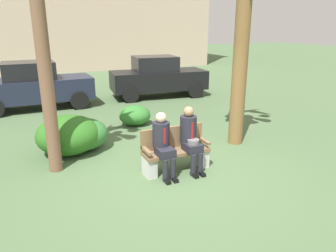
{
  "coord_description": "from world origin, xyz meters",
  "views": [
    {
      "loc": [
        -2.61,
        -5.22,
        2.88
      ],
      "look_at": [
        0.08,
        0.6,
        0.85
      ],
      "focal_mm": 34.12,
      "sensor_mm": 36.0,
      "label": 1
    }
  ],
  "objects_px": {
    "shrub_near_bench": "(82,134)",
    "parked_car_near": "(34,86)",
    "seated_man_left": "(163,141)",
    "seated_man_right": "(190,136)",
    "shrub_far_lawn": "(68,135)",
    "shrub_mid_lawn": "(135,115)",
    "parked_car_far": "(158,77)",
    "park_bench": "(175,152)"
  },
  "relations": [
    {
      "from": "park_bench",
      "to": "parked_car_near",
      "type": "height_order",
      "value": "parked_car_near"
    },
    {
      "from": "seated_man_right",
      "to": "parked_car_near",
      "type": "relative_size",
      "value": 0.34
    },
    {
      "from": "shrub_mid_lawn",
      "to": "shrub_near_bench",
      "type": "bearing_deg",
      "value": -142.55
    },
    {
      "from": "seated_man_right",
      "to": "shrub_far_lawn",
      "type": "relative_size",
      "value": 0.91
    },
    {
      "from": "parked_car_far",
      "to": "shrub_near_bench",
      "type": "bearing_deg",
      "value": -129.87
    },
    {
      "from": "seated_man_left",
      "to": "shrub_mid_lawn",
      "type": "relative_size",
      "value": 1.34
    },
    {
      "from": "seated_man_right",
      "to": "shrub_far_lawn",
      "type": "height_order",
      "value": "seated_man_right"
    },
    {
      "from": "shrub_mid_lawn",
      "to": "shrub_far_lawn",
      "type": "xyz_separation_m",
      "value": [
        -2.14,
        -1.5,
        0.16
      ]
    },
    {
      "from": "seated_man_right",
      "to": "shrub_far_lawn",
      "type": "xyz_separation_m",
      "value": [
        -2.14,
        1.95,
        -0.28
      ]
    },
    {
      "from": "park_bench",
      "to": "shrub_mid_lawn",
      "type": "xyz_separation_m",
      "value": [
        0.28,
        3.33,
        -0.1
      ]
    },
    {
      "from": "seated_man_left",
      "to": "shrub_near_bench",
      "type": "relative_size",
      "value": 1.04
    },
    {
      "from": "shrub_mid_lawn",
      "to": "shrub_far_lawn",
      "type": "relative_size",
      "value": 0.65
    },
    {
      "from": "park_bench",
      "to": "seated_man_right",
      "type": "bearing_deg",
      "value": -23.45
    },
    {
      "from": "shrub_far_lawn",
      "to": "parked_car_near",
      "type": "bearing_deg",
      "value": 95.18
    },
    {
      "from": "park_bench",
      "to": "shrub_mid_lawn",
      "type": "bearing_deg",
      "value": 85.26
    },
    {
      "from": "parked_car_near",
      "to": "shrub_mid_lawn",
      "type": "bearing_deg",
      "value": -52.6
    },
    {
      "from": "shrub_near_bench",
      "to": "parked_car_near",
      "type": "height_order",
      "value": "parked_car_near"
    },
    {
      "from": "park_bench",
      "to": "parked_car_near",
      "type": "relative_size",
      "value": 0.35
    },
    {
      "from": "seated_man_left",
      "to": "parked_car_far",
      "type": "distance_m",
      "value": 7.43
    },
    {
      "from": "seated_man_right",
      "to": "parked_car_far",
      "type": "height_order",
      "value": "parked_car_far"
    },
    {
      "from": "seated_man_right",
      "to": "parked_car_near",
      "type": "xyz_separation_m",
      "value": [
        -2.58,
        6.82,
        0.1
      ]
    },
    {
      "from": "seated_man_left",
      "to": "shrub_far_lawn",
      "type": "xyz_separation_m",
      "value": [
        -1.54,
        1.95,
        -0.26
      ]
    },
    {
      "from": "shrub_near_bench",
      "to": "shrub_far_lawn",
      "type": "relative_size",
      "value": 0.84
    },
    {
      "from": "park_bench",
      "to": "parked_car_far",
      "type": "height_order",
      "value": "parked_car_far"
    },
    {
      "from": "seated_man_left",
      "to": "parked_car_near",
      "type": "relative_size",
      "value": 0.33
    },
    {
      "from": "park_bench",
      "to": "seated_man_right",
      "type": "height_order",
      "value": "seated_man_right"
    },
    {
      "from": "park_bench",
      "to": "shrub_far_lawn",
      "type": "xyz_separation_m",
      "value": [
        -1.86,
        1.83,
        0.06
      ]
    },
    {
      "from": "shrub_mid_lawn",
      "to": "parked_car_far",
      "type": "bearing_deg",
      "value": 57.17
    },
    {
      "from": "seated_man_right",
      "to": "seated_man_left",
      "type": "bearing_deg",
      "value": 179.92
    },
    {
      "from": "seated_man_right",
      "to": "shrub_mid_lawn",
      "type": "bearing_deg",
      "value": 90.08
    },
    {
      "from": "park_bench",
      "to": "seated_man_left",
      "type": "distance_m",
      "value": 0.47
    },
    {
      "from": "seated_man_left",
      "to": "parked_car_near",
      "type": "bearing_deg",
      "value": 106.16
    },
    {
      "from": "seated_man_left",
      "to": "shrub_mid_lawn",
      "type": "bearing_deg",
      "value": 80.12
    },
    {
      "from": "shrub_mid_lawn",
      "to": "shrub_far_lawn",
      "type": "height_order",
      "value": "shrub_far_lawn"
    },
    {
      "from": "shrub_far_lawn",
      "to": "seated_man_left",
      "type": "bearing_deg",
      "value": -51.77
    },
    {
      "from": "shrub_far_lawn",
      "to": "parked_car_far",
      "type": "xyz_separation_m",
      "value": [
        4.35,
        4.93,
        0.38
      ]
    },
    {
      "from": "seated_man_left",
      "to": "parked_car_near",
      "type": "height_order",
      "value": "parked_car_near"
    },
    {
      "from": "park_bench",
      "to": "seated_man_right",
      "type": "distance_m",
      "value": 0.46
    },
    {
      "from": "seated_man_left",
      "to": "shrub_mid_lawn",
      "type": "height_order",
      "value": "seated_man_left"
    },
    {
      "from": "seated_man_left",
      "to": "shrub_mid_lawn",
      "type": "xyz_separation_m",
      "value": [
        0.6,
        3.45,
        -0.42
      ]
    },
    {
      "from": "shrub_mid_lawn",
      "to": "parked_car_near",
      "type": "height_order",
      "value": "parked_car_near"
    },
    {
      "from": "seated_man_left",
      "to": "shrub_near_bench",
      "type": "bearing_deg",
      "value": 120.28
    }
  ]
}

